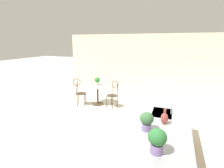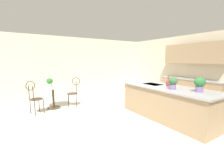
{
  "view_description": "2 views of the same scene",
  "coord_description": "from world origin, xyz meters",
  "px_view_note": "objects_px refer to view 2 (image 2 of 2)",
  "views": [
    {
      "loc": [
        3.22,
        1.04,
        2.37
      ],
      "look_at": [
        -1.33,
        -0.69,
        1.15
      ],
      "focal_mm": 27.18,
      "sensor_mm": 36.0,
      "label": 1
    },
    {
      "loc": [
        3.09,
        -2.73,
        1.68
      ],
      "look_at": [
        -1.41,
        0.08,
        0.83
      ],
      "focal_mm": 24.87,
      "sensor_mm": 36.0,
      "label": 2
    }
  ],
  "objects_px": {
    "potted_plant_counter_near": "(173,82)",
    "vase_on_counter": "(168,82)",
    "chair_by_island": "(34,96)",
    "potted_plant_on_table": "(50,82)",
    "chair_near_window": "(74,90)",
    "potted_plant_counter_far": "(200,84)",
    "bistro_table": "(53,95)"
  },
  "relations": [
    {
      "from": "potted_plant_counter_near",
      "to": "vase_on_counter",
      "type": "relative_size",
      "value": 1.11
    },
    {
      "from": "potted_plant_on_table",
      "to": "potted_plant_counter_near",
      "type": "height_order",
      "value": "potted_plant_counter_near"
    },
    {
      "from": "potted_plant_counter_far",
      "to": "potted_plant_on_table",
      "type": "bearing_deg",
      "value": -144.22
    },
    {
      "from": "bistro_table",
      "to": "chair_by_island",
      "type": "xyz_separation_m",
      "value": [
        0.31,
        -0.61,
        0.13
      ]
    },
    {
      "from": "bistro_table",
      "to": "potted_plant_counter_near",
      "type": "distance_m",
      "value": 3.87
    },
    {
      "from": "bistro_table",
      "to": "potted_plant_counter_near",
      "type": "height_order",
      "value": "potted_plant_counter_near"
    },
    {
      "from": "chair_by_island",
      "to": "potted_plant_counter_near",
      "type": "bearing_deg",
      "value": 47.7
    },
    {
      "from": "chair_near_window",
      "to": "potted_plant_counter_far",
      "type": "height_order",
      "value": "potted_plant_counter_far"
    },
    {
      "from": "potted_plant_counter_far",
      "to": "bistro_table",
      "type": "bearing_deg",
      "value": -144.01
    },
    {
      "from": "potted_plant_on_table",
      "to": "potted_plant_counter_far",
      "type": "xyz_separation_m",
      "value": [
        3.68,
        2.65,
        0.21
      ]
    },
    {
      "from": "chair_near_window",
      "to": "chair_by_island",
      "type": "relative_size",
      "value": 1.0
    },
    {
      "from": "chair_by_island",
      "to": "potted_plant_on_table",
      "type": "distance_m",
      "value": 0.77
    },
    {
      "from": "potted_plant_on_table",
      "to": "vase_on_counter",
      "type": "relative_size",
      "value": 1.04
    },
    {
      "from": "bistro_table",
      "to": "potted_plant_counter_near",
      "type": "relative_size",
      "value": 2.5
    },
    {
      "from": "chair_near_window",
      "to": "vase_on_counter",
      "type": "distance_m",
      "value": 3.21
    },
    {
      "from": "vase_on_counter",
      "to": "bistro_table",
      "type": "bearing_deg",
      "value": -135.45
    },
    {
      "from": "chair_near_window",
      "to": "potted_plant_counter_far",
      "type": "xyz_separation_m",
      "value": [
        3.42,
        1.9,
        0.55
      ]
    },
    {
      "from": "chair_by_island",
      "to": "potted_plant_counter_far",
      "type": "distance_m",
      "value": 4.58
    },
    {
      "from": "potted_plant_counter_near",
      "to": "vase_on_counter",
      "type": "xyz_separation_m",
      "value": [
        -0.35,
        0.26,
        -0.07
      ]
    },
    {
      "from": "potted_plant_counter_far",
      "to": "chair_by_island",
      "type": "bearing_deg",
      "value": -135.48
    },
    {
      "from": "potted_plant_counter_far",
      "to": "vase_on_counter",
      "type": "height_order",
      "value": "potted_plant_counter_far"
    },
    {
      "from": "chair_by_island",
      "to": "potted_plant_on_table",
      "type": "bearing_deg",
      "value": 128.71
    },
    {
      "from": "potted_plant_on_table",
      "to": "chair_near_window",
      "type": "bearing_deg",
      "value": 71.39
    },
    {
      "from": "potted_plant_counter_near",
      "to": "chair_by_island",
      "type": "bearing_deg",
      "value": -132.3
    },
    {
      "from": "vase_on_counter",
      "to": "potted_plant_counter_far",
      "type": "bearing_deg",
      "value": -2.03
    },
    {
      "from": "bistro_table",
      "to": "vase_on_counter",
      "type": "height_order",
      "value": "vase_on_counter"
    },
    {
      "from": "bistro_table",
      "to": "chair_near_window",
      "type": "xyz_separation_m",
      "value": [
        0.13,
        0.68,
        0.13
      ]
    },
    {
      "from": "potted_plant_on_table",
      "to": "potted_plant_counter_near",
      "type": "bearing_deg",
      "value": 37.73
    },
    {
      "from": "chair_near_window",
      "to": "potted_plant_on_table",
      "type": "bearing_deg",
      "value": -108.61
    },
    {
      "from": "chair_by_island",
      "to": "potted_plant_on_table",
      "type": "height_order",
      "value": "chair_by_island"
    },
    {
      "from": "bistro_table",
      "to": "potted_plant_counter_far",
      "type": "distance_m",
      "value": 4.44
    },
    {
      "from": "chair_by_island",
      "to": "potted_plant_counter_far",
      "type": "bearing_deg",
      "value": 44.52
    }
  ]
}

